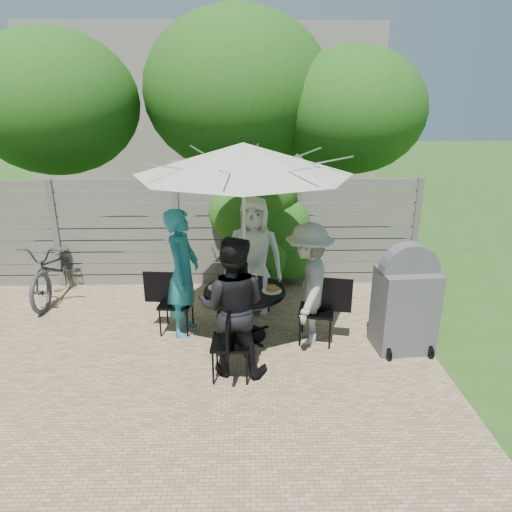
{
  "coord_description": "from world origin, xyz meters",
  "views": [
    {
      "loc": [
        1.15,
        -4.33,
        3.09
      ],
      "look_at": [
        1.28,
        1.38,
        1.09
      ],
      "focal_mm": 32.0,
      "sensor_mm": 36.0,
      "label": 1
    }
  ],
  "objects_px": {
    "plate_front": "(240,299)",
    "plate_right": "(272,289)",
    "umbrella": "(243,159)",
    "person_left": "(183,273)",
    "chair_right": "(317,323)",
    "glass_back": "(240,277)",
    "coffee_cup": "(254,279)",
    "plate_left": "(218,286)",
    "plate_back": "(249,278)",
    "glass_right": "(265,283)",
    "chair_back": "(255,288)",
    "person_right": "(308,285)",
    "glass_left": "(223,287)",
    "syrup_jug": "(241,282)",
    "patio_table": "(245,304)",
    "chair_front": "(231,357)",
    "person_back": "(254,256)",
    "bicycle": "(58,267)",
    "chair_left": "(176,314)",
    "bbq_grill": "(405,302)",
    "person_front": "(232,307)"
  },
  "relations": [
    {
      "from": "plate_back",
      "to": "syrup_jug",
      "type": "relative_size",
      "value": 1.63
    },
    {
      "from": "chair_back",
      "to": "patio_table",
      "type": "bearing_deg",
      "value": -7.37
    },
    {
      "from": "plate_back",
      "to": "syrup_jug",
      "type": "height_order",
      "value": "syrup_jug"
    },
    {
      "from": "chair_back",
      "to": "person_right",
      "type": "bearing_deg",
      "value": 33.23
    },
    {
      "from": "person_front",
      "to": "bicycle",
      "type": "distance_m",
      "value": 3.66
    },
    {
      "from": "umbrella",
      "to": "glass_back",
      "type": "relative_size",
      "value": 21.88
    },
    {
      "from": "person_back",
      "to": "coffee_cup",
      "type": "relative_size",
      "value": 14.67
    },
    {
      "from": "glass_left",
      "to": "syrup_jug",
      "type": "height_order",
      "value": "syrup_jug"
    },
    {
      "from": "chair_back",
      "to": "plate_front",
      "type": "bearing_deg",
      "value": -7.4
    },
    {
      "from": "person_left",
      "to": "chair_right",
      "type": "height_order",
      "value": "person_left"
    },
    {
      "from": "patio_table",
      "to": "plate_front",
      "type": "bearing_deg",
      "value": -99.46
    },
    {
      "from": "plate_left",
      "to": "patio_table",
      "type": "bearing_deg",
      "value": -9.46
    },
    {
      "from": "plate_back",
      "to": "glass_right",
      "type": "height_order",
      "value": "glass_right"
    },
    {
      "from": "person_right",
      "to": "bbq_grill",
      "type": "relative_size",
      "value": 1.14
    },
    {
      "from": "person_right",
      "to": "plate_right",
      "type": "distance_m",
      "value": 0.48
    },
    {
      "from": "plate_right",
      "to": "glass_back",
      "type": "xyz_separation_m",
      "value": [
        -0.42,
        0.33,
        0.05
      ]
    },
    {
      "from": "chair_back",
      "to": "glass_left",
      "type": "xyz_separation_m",
      "value": [
        -0.43,
        -1.01,
        0.46
      ]
    },
    {
      "from": "chair_right",
      "to": "syrup_jug",
      "type": "xyz_separation_m",
      "value": [
        -1.0,
        0.22,
        0.5
      ]
    },
    {
      "from": "chair_left",
      "to": "glass_right",
      "type": "distance_m",
      "value": 1.33
    },
    {
      "from": "chair_left",
      "to": "person_left",
      "type": "distance_m",
      "value": 0.63
    },
    {
      "from": "plate_front",
      "to": "plate_right",
      "type": "distance_m",
      "value": 0.51
    },
    {
      "from": "person_left",
      "to": "plate_right",
      "type": "distance_m",
      "value": 1.2
    },
    {
      "from": "person_back",
      "to": "plate_left",
      "type": "relative_size",
      "value": 6.77
    },
    {
      "from": "chair_back",
      "to": "plate_front",
      "type": "relative_size",
      "value": 3.85
    },
    {
      "from": "person_front",
      "to": "bbq_grill",
      "type": "distance_m",
      "value": 2.21
    },
    {
      "from": "chair_front",
      "to": "syrup_jug",
      "type": "bearing_deg",
      "value": -2.89
    },
    {
      "from": "person_left",
      "to": "glass_left",
      "type": "xyz_separation_m",
      "value": [
        0.55,
        -0.2,
        -0.11
      ]
    },
    {
      "from": "person_back",
      "to": "plate_back",
      "type": "bearing_deg",
      "value": -90.0
    },
    {
      "from": "plate_right",
      "to": "bicycle",
      "type": "bearing_deg",
      "value": 156.21
    },
    {
      "from": "glass_back",
      "to": "patio_table",
      "type": "bearing_deg",
      "value": -77.46
    },
    {
      "from": "plate_left",
      "to": "bbq_grill",
      "type": "bearing_deg",
      "value": -9.86
    },
    {
      "from": "plate_front",
      "to": "plate_right",
      "type": "height_order",
      "value": "same"
    },
    {
      "from": "umbrella",
      "to": "person_left",
      "type": "distance_m",
      "value": 1.73
    },
    {
      "from": "plate_front",
      "to": "plate_right",
      "type": "relative_size",
      "value": 1.0
    },
    {
      "from": "person_back",
      "to": "bicycle",
      "type": "bearing_deg",
      "value": 178.57
    },
    {
      "from": "coffee_cup",
      "to": "plate_front",
      "type": "bearing_deg",
      "value": -109.25
    },
    {
      "from": "person_right",
      "to": "bicycle",
      "type": "bearing_deg",
      "value": -102.72
    },
    {
      "from": "glass_left",
      "to": "plate_left",
      "type": "bearing_deg",
      "value": 124.28
    },
    {
      "from": "chair_front",
      "to": "bbq_grill",
      "type": "distance_m",
      "value": 2.28
    },
    {
      "from": "umbrella",
      "to": "chair_front",
      "type": "xyz_separation_m",
      "value": [
        -0.16,
        -0.95,
        -2.12
      ]
    },
    {
      "from": "person_front",
      "to": "plate_right",
      "type": "relative_size",
      "value": 6.44
    },
    {
      "from": "plate_left",
      "to": "glass_back",
      "type": "xyz_separation_m",
      "value": [
        0.29,
        0.21,
        0.05
      ]
    },
    {
      "from": "chair_front",
      "to": "person_right",
      "type": "relative_size",
      "value": 0.56
    },
    {
      "from": "umbrella",
      "to": "glass_back",
      "type": "xyz_separation_m",
      "value": [
        -0.06,
        0.27,
        -1.63
      ]
    },
    {
      "from": "plate_back",
      "to": "glass_right",
      "type": "distance_m",
      "value": 0.37
    },
    {
      "from": "chair_front",
      "to": "glass_left",
      "type": "height_order",
      "value": "chair_front"
    },
    {
      "from": "glass_back",
      "to": "chair_right",
      "type": "bearing_deg",
      "value": -23.13
    },
    {
      "from": "chair_right",
      "to": "plate_back",
      "type": "height_order",
      "value": "chair_right"
    },
    {
      "from": "chair_right",
      "to": "person_right",
      "type": "distance_m",
      "value": 0.55
    },
    {
      "from": "person_left",
      "to": "person_right",
      "type": "height_order",
      "value": "person_left"
    }
  ]
}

